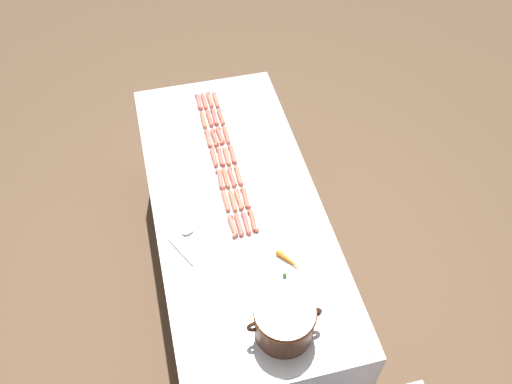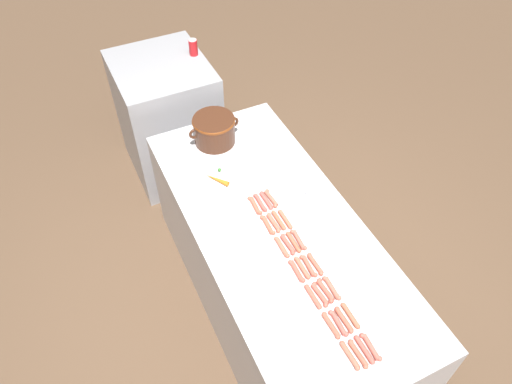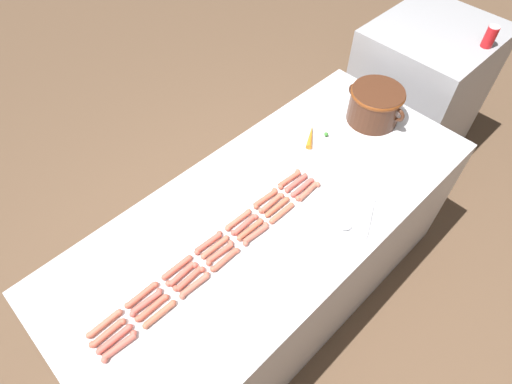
% 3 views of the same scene
% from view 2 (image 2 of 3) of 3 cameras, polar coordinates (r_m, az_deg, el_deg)
% --- Properties ---
extents(ground_plane, '(20.00, 20.00, 0.00)m').
position_cam_2_polar(ground_plane, '(3.50, 2.05, -12.87)').
color(ground_plane, brown).
extents(griddle_counter, '(0.92, 2.14, 0.87)m').
position_cam_2_polar(griddle_counter, '(3.13, 2.27, -8.92)').
color(griddle_counter, '#BCBCC1').
rests_on(griddle_counter, ground_plane).
extents(back_cabinet, '(0.70, 0.79, 1.03)m').
position_cam_2_polar(back_cabinet, '(4.09, -10.35, 8.50)').
color(back_cabinet, '#A0A0A4').
rests_on(back_cabinet, ground_plane).
extents(hot_dog_0, '(0.03, 0.16, 0.03)m').
position_cam_2_polar(hot_dog_0, '(2.39, 11.05, -18.47)').
color(hot_dog_0, '#C1664E').
rests_on(hot_dog_0, griddle_counter).
extents(hot_dog_1, '(0.03, 0.16, 0.03)m').
position_cam_2_polar(hot_dog_1, '(2.45, 8.87, -15.33)').
color(hot_dog_1, '#BF5E48').
rests_on(hot_dog_1, griddle_counter).
extents(hot_dog_2, '(0.03, 0.16, 0.03)m').
position_cam_2_polar(hot_dog_2, '(2.51, 6.76, -12.20)').
color(hot_dog_2, '#C75D4A').
rests_on(hot_dog_2, griddle_counter).
extents(hot_dog_3, '(0.03, 0.16, 0.03)m').
position_cam_2_polar(hot_dog_3, '(2.58, 4.83, -9.32)').
color(hot_dog_3, '#C85A49').
rests_on(hot_dog_3, griddle_counter).
extents(hot_dog_4, '(0.03, 0.16, 0.03)m').
position_cam_2_polar(hot_dog_4, '(2.67, 3.07, -6.52)').
color(hot_dog_4, '#CB674F').
rests_on(hot_dog_4, griddle_counter).
extents(hot_dog_5, '(0.03, 0.16, 0.03)m').
position_cam_2_polar(hot_dog_5, '(2.76, 1.38, -3.92)').
color(hot_dog_5, '#C85F47').
rests_on(hot_dog_5, griddle_counter).
extents(hot_dog_6, '(0.03, 0.15, 0.03)m').
position_cam_2_polar(hot_dog_6, '(2.85, -0.14, -1.61)').
color(hot_dog_6, '#CE6149').
rests_on(hot_dog_6, griddle_counter).
extents(hot_dog_7, '(0.03, 0.16, 0.03)m').
position_cam_2_polar(hot_dog_7, '(2.40, 12.00, -18.25)').
color(hot_dog_7, '#C15F49').
rests_on(hot_dog_7, griddle_counter).
extents(hot_dog_8, '(0.03, 0.16, 0.03)m').
position_cam_2_polar(hot_dog_8, '(2.46, 9.72, -15.05)').
color(hot_dog_8, '#C45C4F').
rests_on(hot_dog_8, griddle_counter).
extents(hot_dog_9, '(0.04, 0.15, 0.03)m').
position_cam_2_polar(hot_dog_9, '(2.52, 7.57, -11.94)').
color(hot_dog_9, '#CB5E4D').
rests_on(hot_dog_9, griddle_counter).
extents(hot_dog_10, '(0.03, 0.16, 0.03)m').
position_cam_2_polar(hot_dog_10, '(2.60, 5.48, -8.92)').
color(hot_dog_10, '#C7674F').
rests_on(hot_dog_10, griddle_counter).
extents(hot_dog_11, '(0.03, 0.16, 0.03)m').
position_cam_2_polar(hot_dog_11, '(2.68, 3.78, -6.19)').
color(hot_dog_11, '#C75A4C').
rests_on(hot_dog_11, griddle_counter).
extents(hot_dog_12, '(0.03, 0.16, 0.03)m').
position_cam_2_polar(hot_dog_12, '(2.77, 2.09, -3.65)').
color(hot_dog_12, '#C66650').
rests_on(hot_dog_12, griddle_counter).
extents(hot_dog_13, '(0.03, 0.16, 0.03)m').
position_cam_2_polar(hot_dog_13, '(2.87, 0.50, -1.27)').
color(hot_dog_13, '#C65A4E').
rests_on(hot_dog_13, griddle_counter).
extents(hot_dog_14, '(0.03, 0.16, 0.03)m').
position_cam_2_polar(hot_dog_14, '(2.42, 12.69, -17.74)').
color(hot_dog_14, '#C9594C').
rests_on(hot_dog_14, griddle_counter).
extents(hot_dog_15, '(0.03, 0.16, 0.03)m').
position_cam_2_polar(hot_dog_15, '(2.47, 10.38, -14.66)').
color(hot_dog_15, '#C85D48').
rests_on(hot_dog_15, griddle_counter).
extents(hot_dog_16, '(0.03, 0.15, 0.03)m').
position_cam_2_polar(hot_dog_16, '(2.54, 8.21, -11.47)').
color(hot_dog_16, '#C25947').
rests_on(hot_dog_16, griddle_counter).
extents(hot_dog_17, '(0.03, 0.15, 0.03)m').
position_cam_2_polar(hot_dog_17, '(2.61, 6.22, -8.69)').
color(hot_dog_17, '#C55E4B').
rests_on(hot_dog_17, griddle_counter).
extents(hot_dog_18, '(0.03, 0.16, 0.03)m').
position_cam_2_polar(hot_dog_18, '(2.69, 4.45, -5.92)').
color(hot_dog_18, '#C66247').
rests_on(hot_dog_18, griddle_counter).
extents(hot_dog_19, '(0.03, 0.16, 0.03)m').
position_cam_2_polar(hot_dog_19, '(2.78, 2.69, -3.36)').
color(hot_dog_19, '#BF6448').
rests_on(hot_dog_19, griddle_counter).
extents(hot_dog_20, '(0.03, 0.16, 0.03)m').
position_cam_2_polar(hot_dog_20, '(2.88, 1.21, -1.00)').
color(hot_dog_20, '#CD5B51').
rests_on(hot_dog_20, griddle_counter).
extents(hot_dog_21, '(0.03, 0.15, 0.03)m').
position_cam_2_polar(hot_dog_21, '(2.43, 13.44, -17.41)').
color(hot_dog_21, '#CB5F50').
rests_on(hot_dog_21, griddle_counter).
extents(hot_dog_22, '(0.03, 0.16, 0.03)m').
position_cam_2_polar(hot_dog_22, '(2.49, 11.11, -14.16)').
color(hot_dog_22, '#C16449').
rests_on(hot_dog_22, griddle_counter).
extents(hot_dog_23, '(0.03, 0.16, 0.03)m').
position_cam_2_polar(hot_dog_23, '(2.55, 8.97, -11.17)').
color(hot_dog_23, '#C16551').
rests_on(hot_dog_23, griddle_counter).
extents(hot_dog_24, '(0.03, 0.16, 0.03)m').
position_cam_2_polar(hot_dog_24, '(2.62, 7.03, -8.47)').
color(hot_dog_24, '#C35F4A').
rests_on(hot_dog_24, griddle_counter).
extents(hot_dog_25, '(0.03, 0.15, 0.03)m').
position_cam_2_polar(hot_dog_25, '(2.71, 5.06, -5.66)').
color(hot_dog_25, '#C16350').
rests_on(hot_dog_25, griddle_counter).
extents(hot_dog_26, '(0.03, 0.16, 0.03)m').
position_cam_2_polar(hot_dog_26, '(2.79, 3.48, -3.24)').
color(hot_dog_26, '#CC674C').
rests_on(hot_dog_26, griddle_counter).
extents(hot_dog_27, '(0.03, 0.15, 0.03)m').
position_cam_2_polar(hot_dog_27, '(2.89, 1.80, -0.77)').
color(hot_dog_27, '#BF6751').
rests_on(hot_dog_27, griddle_counter).
extents(bean_pot, '(0.35, 0.28, 0.19)m').
position_cam_2_polar(bean_pot, '(3.22, -4.97, 7.47)').
color(bean_pot, '#472616').
rests_on(bean_pot, griddle_counter).
extents(serving_spoon, '(0.16, 0.26, 0.02)m').
position_cam_2_polar(serving_spoon, '(2.99, 6.12, 0.88)').
color(serving_spoon, '#B7B7BC').
rests_on(serving_spoon, griddle_counter).
extents(carrot, '(0.12, 0.16, 0.03)m').
position_cam_2_polar(carrot, '(3.01, -4.66, 1.57)').
color(carrot, orange).
rests_on(carrot, griddle_counter).
extents(soda_can, '(0.07, 0.07, 0.13)m').
position_cam_2_polar(soda_can, '(3.85, -7.44, 16.62)').
color(soda_can, red).
rests_on(soda_can, back_cabinet).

